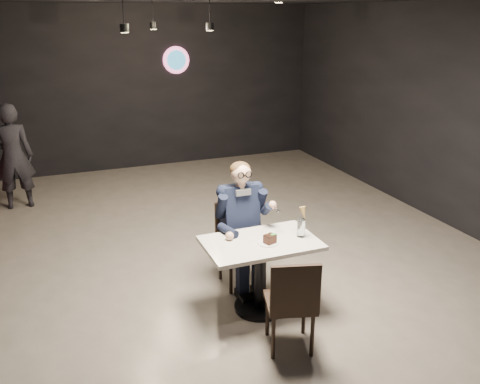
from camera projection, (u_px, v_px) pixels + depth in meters
name	position (u px, v px, depth m)	size (l,w,h in m)	color
floor	(214.00, 267.00, 5.99)	(9.00, 9.00, 0.00)	gray
wall_sign	(176.00, 60.00, 9.52)	(0.50, 0.06, 0.50)	pink
pendant_lights	(162.00, 9.00, 6.78)	(1.40, 1.20, 0.36)	black
main_table	(260.00, 275.00, 5.04)	(1.10, 0.70, 0.75)	white
chair_far	(240.00, 245.00, 5.49)	(0.42, 0.46, 0.92)	black
chair_near	(290.00, 301.00, 4.44)	(0.42, 0.46, 0.92)	black
seated_man	(240.00, 223.00, 5.40)	(0.60, 0.80, 1.44)	black
dessert_plate	(268.00, 243.00, 4.86)	(0.20, 0.20, 0.01)	white
cake_slice	(270.00, 239.00, 4.84)	(0.10, 0.09, 0.07)	black
mint_leaf	(274.00, 234.00, 4.84)	(0.07, 0.04, 0.01)	#30872C
sundae_glass	(301.00, 228.00, 4.99)	(0.08, 0.08, 0.18)	silver
wafer_cone	(304.00, 213.00, 4.93)	(0.06, 0.06, 0.13)	tan
passerby	(13.00, 156.00, 7.60)	(0.59, 0.39, 1.61)	black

